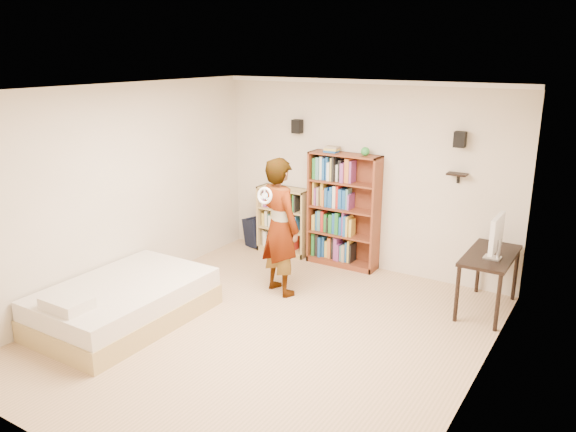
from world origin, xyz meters
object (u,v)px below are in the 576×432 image
at_px(low_bookshelf, 284,221).
at_px(person, 280,227).
at_px(tall_bookshelf, 343,211).
at_px(computer_desk, 488,282).
at_px(daybed, 124,298).

bearing_deg(low_bookshelf, person, -59.58).
bearing_deg(tall_bookshelf, low_bookshelf, -179.86).
bearing_deg(computer_desk, person, -160.34).
bearing_deg(person, daybed, 77.75).
xyz_separation_m(tall_bookshelf, low_bookshelf, (-1.02, -0.00, -0.32)).
bearing_deg(computer_desk, low_bookshelf, 172.37).
bearing_deg(computer_desk, daybed, -144.12).
relative_size(tall_bookshelf, low_bookshelf, 1.60).
bearing_deg(tall_bookshelf, daybed, -114.29).
height_order(tall_bookshelf, low_bookshelf, tall_bookshelf).
xyz_separation_m(tall_bookshelf, daybed, (-1.35, -2.99, -0.54)).
relative_size(low_bookshelf, daybed, 0.52).
bearing_deg(computer_desk, tall_bookshelf, 168.81).
bearing_deg(tall_bookshelf, person, -101.18).
height_order(tall_bookshelf, daybed, tall_bookshelf).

